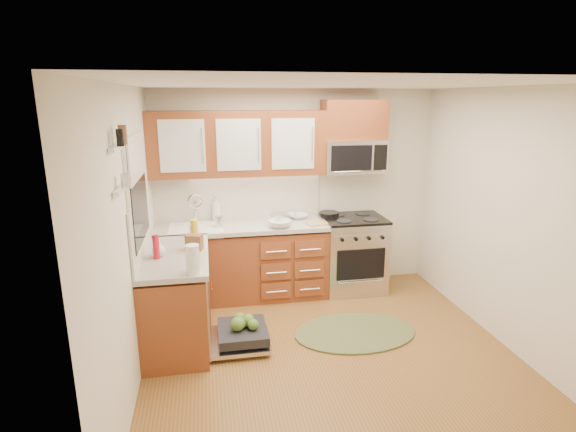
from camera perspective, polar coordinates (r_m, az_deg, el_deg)
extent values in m
plane|color=brown|center=(4.56, 5.38, -16.91)|extent=(3.50, 3.50, 0.00)
plane|color=white|center=(3.89, 6.30, 16.29)|extent=(3.50, 3.50, 0.00)
cube|color=beige|center=(5.70, 0.94, 3.23)|extent=(3.50, 0.04, 2.50)
cube|color=beige|center=(2.53, 17.08, -12.74)|extent=(3.50, 0.04, 2.50)
cube|color=beige|center=(3.95, -19.42, -2.90)|extent=(0.04, 3.50, 2.50)
cube|color=beige|center=(4.83, 26.19, -0.45)|extent=(0.04, 3.50, 2.50)
cube|color=brown|center=(5.55, -5.88, -6.06)|extent=(2.05, 0.60, 0.85)
cube|color=brown|center=(4.70, -13.93, -10.44)|extent=(0.60, 1.25, 0.85)
cube|color=#A39D95|center=(5.39, -6.01, -1.37)|extent=(2.07, 0.64, 0.05)
cube|color=#A39D95|center=(4.52, -14.17, -4.98)|extent=(0.64, 1.27, 0.05)
cube|color=beige|center=(5.60, -6.33, 2.51)|extent=(2.05, 0.02, 0.57)
cube|color=beige|center=(4.46, -18.20, -1.36)|extent=(0.02, 1.25, 0.57)
cube|color=brown|center=(5.60, 8.34, 12.00)|extent=(0.76, 0.35, 0.47)
cube|color=white|center=(4.30, -18.63, 7.17)|extent=(0.02, 0.96, 0.40)
cube|color=white|center=(3.45, -20.92, 8.12)|extent=(0.04, 0.40, 0.03)
cube|color=white|center=(3.49, -20.47, 3.24)|extent=(0.04, 0.40, 0.03)
cylinder|color=black|center=(5.69, 5.24, 0.27)|extent=(0.32, 0.32, 0.05)
cylinder|color=silver|center=(5.43, -1.18, -0.26)|extent=(0.22, 0.22, 0.12)
cube|color=tan|center=(5.37, 3.78, -0.99)|extent=(0.28, 0.21, 0.02)
cylinder|color=silver|center=(5.28, -8.75, -0.72)|extent=(0.11, 0.11, 0.14)
cylinder|color=white|center=(3.94, -12.00, -5.41)|extent=(0.13, 0.13, 0.26)
cylinder|color=gold|center=(4.79, -11.78, -1.87)|extent=(0.08, 0.08, 0.24)
cylinder|color=red|center=(4.39, -16.40, -3.80)|extent=(0.07, 0.07, 0.23)
cube|color=brown|center=(4.56, -11.80, -3.27)|extent=(0.18, 0.15, 0.16)
cube|color=#2998C3|center=(4.57, -11.80, -3.33)|extent=(0.10, 0.07, 0.14)
imported|color=#999999|center=(5.63, 1.29, -0.03)|extent=(0.27, 0.27, 0.06)
imported|color=#999999|center=(5.24, -1.05, -0.99)|extent=(0.33, 0.33, 0.09)
imported|color=#999999|center=(5.65, 0.42, 0.23)|extent=(0.13, 0.13, 0.09)
imported|color=#999999|center=(5.56, -9.08, 1.00)|extent=(0.12, 0.13, 0.32)
imported|color=#999999|center=(4.95, -11.78, -1.51)|extent=(0.11, 0.11, 0.21)
imported|color=#999999|center=(4.45, -16.11, -3.98)|extent=(0.13, 0.13, 0.16)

